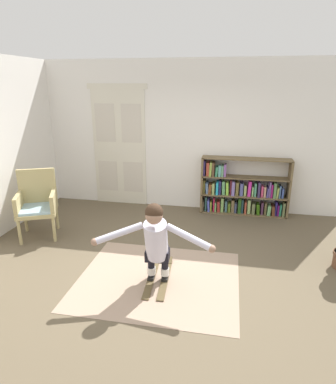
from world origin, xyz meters
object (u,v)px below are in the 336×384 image
at_px(bookshelf, 241,191).
at_px(skis_pair, 159,276).
at_px(person_skier, 156,239).
at_px(wicker_chair, 37,202).

relative_size(bookshelf, skis_pair, 1.73).
bearing_deg(person_skier, skis_pair, 93.79).
relative_size(wicker_chair, person_skier, 0.77).
height_order(bookshelf, skis_pair, bookshelf).
relative_size(skis_pair, person_skier, 0.68).
bearing_deg(skis_pair, wicker_chair, 157.74).
bearing_deg(person_skier, bookshelf, 68.72).
xyz_separation_m(wicker_chair, person_skier, (2.27, -1.10, 0.08)).
height_order(skis_pair, person_skier, person_skier).
distance_m(skis_pair, person_skier, 0.66).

